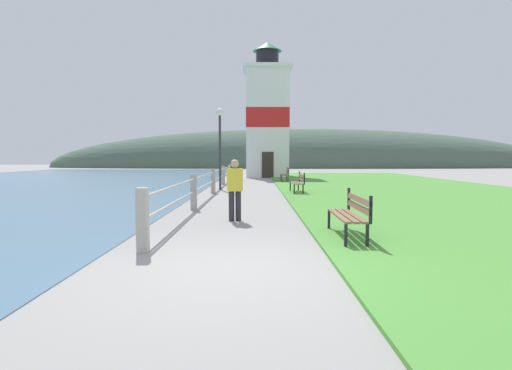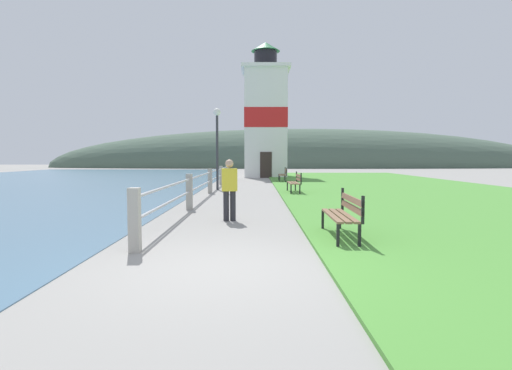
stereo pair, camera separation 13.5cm
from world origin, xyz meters
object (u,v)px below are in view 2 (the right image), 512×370
(person_strolling, at_px, (231,188))
(park_bench_far, at_px, (286,174))
(park_bench_near, at_px, (346,212))
(lamp_post, at_px, (219,134))
(park_bench_midway, at_px, (297,181))
(lighthouse, at_px, (267,117))

(person_strolling, bearing_deg, park_bench_far, -18.26)
(park_bench_near, height_order, lamp_post, lamp_post)
(park_bench_midway, xyz_separation_m, lighthouse, (-0.97, 14.90, 4.25))
(park_bench_midway, distance_m, person_strolling, 7.91)
(park_bench_midway, height_order, lamp_post, lamp_post)
(park_bench_midway, relative_size, lamp_post, 0.44)
(lamp_post, bearing_deg, park_bench_near, -73.09)
(park_bench_far, bearing_deg, park_bench_midway, 91.02)
(park_bench_midway, relative_size, person_strolling, 1.12)
(park_bench_far, distance_m, lamp_post, 7.44)
(park_bench_near, bearing_deg, park_bench_far, -89.25)
(park_bench_far, bearing_deg, person_strolling, 82.46)
(park_bench_midway, distance_m, park_bench_far, 8.11)
(park_bench_near, xyz_separation_m, park_bench_far, (0.07, 17.91, 0.00))
(park_bench_midway, distance_m, lamp_post, 4.69)
(park_bench_near, xyz_separation_m, park_bench_midway, (0.03, 9.80, -0.00))
(park_bench_near, relative_size, lamp_post, 0.46)
(park_bench_far, bearing_deg, lamp_post, 60.34)
(park_bench_far, height_order, lamp_post, lamp_post)
(park_bench_near, bearing_deg, person_strolling, -42.80)
(park_bench_far, distance_m, person_strolling, 15.83)
(park_bench_far, height_order, lighthouse, lighthouse)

